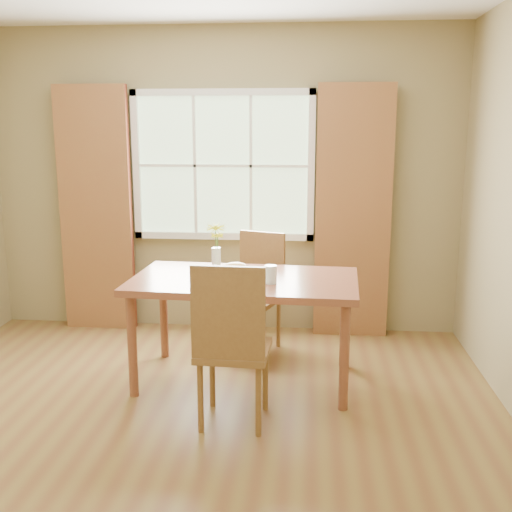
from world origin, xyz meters
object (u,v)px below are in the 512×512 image
object	(u,v)px
chair_far	(257,286)
croissant_sandwich	(235,271)
dining_table	(244,289)
flower_vase	(216,243)
chair_near	(231,339)
water_glass	(271,275)

from	to	relation	value
chair_far	croissant_sandwich	distance (m)	0.87
dining_table	flower_vase	world-z (taller)	flower_vase
chair_near	water_glass	xyz separation A→B (m)	(0.20, 0.58, 0.26)
chair_near	croissant_sandwich	size ratio (longest dim) A/B	5.79
croissant_sandwich	chair_near	bearing A→B (deg)	-100.39
dining_table	water_glass	size ratio (longest dim) A/B	13.05
chair_near	water_glass	bearing A→B (deg)	73.35
croissant_sandwich	water_glass	world-z (taller)	croissant_sandwich
chair_near	chair_far	bearing A→B (deg)	91.12
dining_table	flower_vase	size ratio (longest dim) A/B	4.68
dining_table	chair_near	size ratio (longest dim) A/B	1.56
chair_far	water_glass	size ratio (longest dim) A/B	7.75
chair_near	croissant_sandwich	bearing A→B (deg)	97.04
chair_near	water_glass	distance (m)	0.67
water_glass	croissant_sandwich	bearing A→B (deg)	174.79
chair_near	croissant_sandwich	distance (m)	0.67
dining_table	chair_near	bearing A→B (deg)	-87.20
dining_table	water_glass	distance (m)	0.28
dining_table	water_glass	world-z (taller)	water_glass
chair_near	croissant_sandwich	world-z (taller)	chair_near
croissant_sandwich	flower_vase	distance (m)	0.40
chair_far	water_glass	distance (m)	0.90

